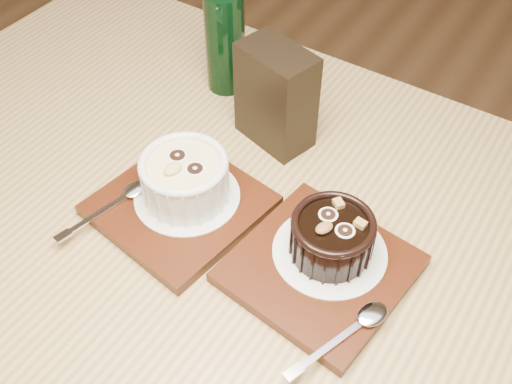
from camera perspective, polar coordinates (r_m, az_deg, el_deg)
table at (r=0.78m, az=-1.28°, el=-9.55°), size 1.21×0.82×0.75m
tray_left at (r=0.74m, az=-7.23°, el=-1.28°), size 0.21×0.21×0.01m
doily_left at (r=0.74m, az=-6.57°, el=-0.37°), size 0.13×0.13×0.00m
ramekin_white at (r=0.71m, az=-6.80°, el=1.44°), size 0.11×0.11×0.06m
spoon_left at (r=0.74m, az=-13.47°, el=-1.06°), size 0.06×0.14×0.01m
tray_right at (r=0.68m, az=6.11°, el=-7.28°), size 0.20×0.20×0.01m
doily_right at (r=0.68m, az=7.03°, el=-5.66°), size 0.13×0.13×0.00m
ramekin_dark at (r=0.66m, az=7.26°, el=-4.10°), size 0.09×0.09×0.06m
spoon_right at (r=0.63m, az=8.68°, el=-13.08°), size 0.07×0.13×0.01m
condiment_stand at (r=0.79m, az=1.91°, el=9.07°), size 0.11×0.09×0.14m
green_bottle at (r=0.88m, az=-2.97°, el=14.47°), size 0.06×0.06×0.21m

